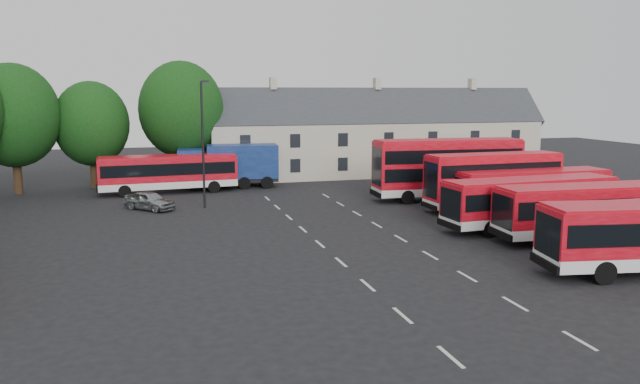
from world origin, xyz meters
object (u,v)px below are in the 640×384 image
(silver_car, at_px, (149,201))
(lamppost, at_px, (203,141))
(bus_dd_south, at_px, (493,178))
(box_truck, at_px, (230,164))

(silver_car, xyz_separation_m, lamppost, (4.02, -0.23, 4.36))
(silver_car, bearing_deg, bus_dd_south, -59.62)
(silver_car, relative_size, lamppost, 0.43)
(box_truck, distance_m, lamppost, 10.48)
(bus_dd_south, height_order, box_truck, bus_dd_south)
(box_truck, xyz_separation_m, lamppost, (-3.18, -9.56, 2.87))
(bus_dd_south, relative_size, box_truck, 1.13)
(bus_dd_south, bearing_deg, silver_car, 162.18)
(bus_dd_south, bearing_deg, box_truck, 134.57)
(lamppost, bearing_deg, bus_dd_south, -18.20)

